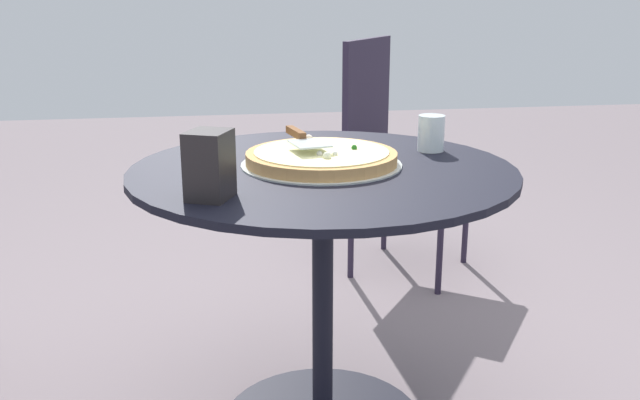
# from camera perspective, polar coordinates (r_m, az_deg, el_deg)

# --- Properties ---
(patio_table) EXTENTS (0.91, 0.91, 0.70)m
(patio_table) POSITION_cam_1_polar(r_m,az_deg,el_deg) (1.71, 0.22, -3.66)
(patio_table) COLOR black
(patio_table) RESTS_ON ground
(pizza_on_tray) EXTENTS (0.38, 0.38, 0.05)m
(pizza_on_tray) POSITION_cam_1_polar(r_m,az_deg,el_deg) (1.67, 0.00, 3.43)
(pizza_on_tray) COLOR silver
(pizza_on_tray) RESTS_ON patio_table
(pizza_server) EXTENTS (0.10, 0.22, 0.02)m
(pizza_server) POSITION_cam_1_polar(r_m,az_deg,el_deg) (1.70, -1.46, 5.09)
(pizza_server) COLOR silver
(pizza_server) RESTS_ON pizza_on_tray
(drinking_cup) EXTENTS (0.07, 0.07, 0.09)m
(drinking_cup) POSITION_cam_1_polar(r_m,az_deg,el_deg) (1.84, 9.03, 5.39)
(drinking_cup) COLOR white
(drinking_cup) RESTS_ON patio_table
(napkin_dispenser) EXTENTS (0.11, 0.11, 0.14)m
(napkin_dispenser) POSITION_cam_1_polar(r_m,az_deg,el_deg) (1.40, -8.99, 2.83)
(napkin_dispenser) COLOR black
(napkin_dispenser) RESTS_ON patio_table
(patio_chair_far) EXTENTS (0.59, 0.59, 0.93)m
(patio_chair_far) POSITION_cam_1_polar(r_m,az_deg,el_deg) (2.81, 5.94, 4.75)
(patio_chair_far) COLOR #261F32
(patio_chair_far) RESTS_ON ground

